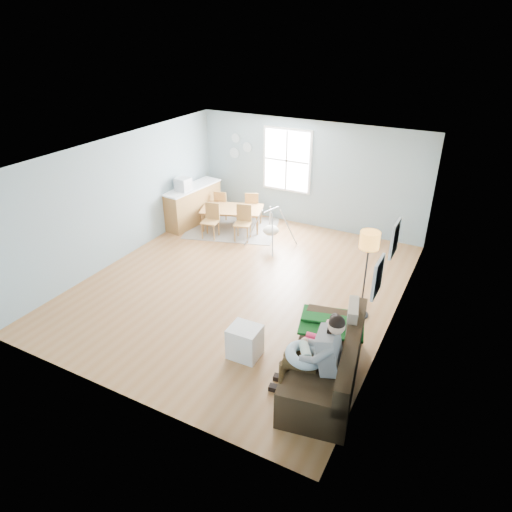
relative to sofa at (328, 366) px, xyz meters
The scene contains 22 objects.
room 3.77m from the sofa, 143.40° to the left, with size 8.40×9.40×3.90m.
window 6.31m from the sofa, 120.29° to the left, with size 1.32×0.08×1.62m.
pictures 1.80m from the sofa, 60.94° to the left, with size 0.05×1.34×0.74m.
wall_plates 7.15m from the sofa, 130.24° to the left, with size 0.67×0.02×0.66m.
sofa is the anchor object (origin of this frame).
green_throw 0.77m from the sofa, 106.71° to the left, with size 1.00×0.81×0.04m, color #135624.
beige_pillow 0.79m from the sofa, 78.40° to the left, with size 0.15×0.53×0.53m, color tan.
father 0.56m from the sofa, 103.69° to the right, with size 1.04×0.54×1.43m.
nursing_pillow 0.57m from the sofa, 124.07° to the right, with size 0.56×0.56×0.15m, color #AAC1D5.
infant 0.62m from the sofa, 128.33° to the right, with size 0.27×0.37×0.14m.
toddler 0.49m from the sofa, 121.90° to the left, with size 0.56×0.29×0.87m.
floor_lamp 2.21m from the sofa, 91.52° to the left, with size 0.34×0.34×1.68m.
storage_cube 1.39m from the sofa, behind, with size 0.50×0.44×0.54m.
rug 5.90m from the sofa, 134.29° to the left, with size 2.25×1.71×0.01m, color gray.
dining_table 5.89m from the sofa, 134.29° to the left, with size 1.54×0.86×0.54m, color brown.
chair_sw 5.61m from the sofa, 140.48° to the left, with size 0.45×0.45×0.85m.
chair_se 5.22m from the sofa, 133.02° to the left, with size 0.48×0.48×0.87m.
chair_nw 6.58m from the sofa, 135.30° to the left, with size 0.42×0.42×0.80m.
chair_ne 6.24m from the sofa, 128.56° to the left, with size 0.49×0.49×0.82m.
counter 6.62m from the sofa, 141.97° to the left, with size 0.71×1.83×1.00m.
monitor 6.49m from the sofa, 144.47° to the left, with size 0.37×0.35×0.32m.
baby_swing 4.69m from the sofa, 126.45° to the left, with size 1.11×1.12×0.93m.
Camera 1 is at (3.98, -6.96, 4.84)m, focal length 32.00 mm.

